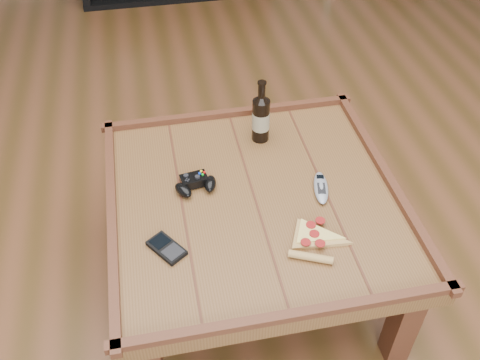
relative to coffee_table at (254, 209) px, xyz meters
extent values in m
plane|color=#4E3316|center=(0.00, 0.00, -0.39)|extent=(6.00, 6.00, 0.00)
cube|color=brown|center=(0.00, 0.00, 0.03)|extent=(1.00, 1.00, 0.06)
cube|color=#462013|center=(0.42, -0.42, -0.20)|extent=(0.08, 0.08, 0.39)
cube|color=#462013|center=(-0.42, 0.42, -0.20)|extent=(0.08, 0.08, 0.39)
cube|color=#462013|center=(0.42, 0.42, -0.20)|extent=(0.08, 0.08, 0.39)
cube|color=#462013|center=(0.00, 0.48, 0.07)|extent=(1.03, 0.03, 0.03)
cube|color=#462013|center=(0.00, -0.48, 0.07)|extent=(1.03, 0.03, 0.03)
cube|color=#462013|center=(0.48, 0.00, 0.07)|extent=(0.03, 1.03, 0.03)
cube|color=#462013|center=(-0.48, 0.00, 0.07)|extent=(0.03, 1.03, 0.03)
cylinder|color=black|center=(0.09, 0.31, 0.15)|extent=(0.07, 0.07, 0.18)
cone|color=black|center=(0.09, 0.31, 0.25)|extent=(0.06, 0.06, 0.03)
cylinder|color=black|center=(0.09, 0.31, 0.28)|extent=(0.03, 0.03, 0.06)
cylinder|color=black|center=(0.09, 0.31, 0.31)|extent=(0.03, 0.03, 0.01)
cylinder|color=tan|center=(0.09, 0.31, 0.15)|extent=(0.07, 0.07, 0.07)
cube|color=black|center=(-0.20, 0.11, 0.08)|extent=(0.10, 0.07, 0.03)
ellipsoid|color=black|center=(-0.24, 0.06, 0.08)|extent=(0.08, 0.09, 0.04)
ellipsoid|color=black|center=(-0.14, 0.08, 0.08)|extent=(0.06, 0.09, 0.04)
cylinder|color=black|center=(-0.22, 0.11, 0.10)|extent=(0.02, 0.02, 0.01)
cylinder|color=black|center=(-0.18, 0.10, 0.10)|extent=(0.02, 0.02, 0.01)
cylinder|color=yellow|center=(-0.17, 0.13, 0.10)|extent=(0.01, 0.01, 0.01)
cylinder|color=red|center=(-0.16, 0.12, 0.10)|extent=(0.01, 0.01, 0.01)
cylinder|color=#0C33CC|center=(-0.17, 0.12, 0.10)|extent=(0.01, 0.01, 0.01)
cylinder|color=#0C9919|center=(-0.16, 0.11, 0.10)|extent=(0.01, 0.01, 0.01)
cylinder|color=tan|center=(0.11, -0.30, 0.07)|extent=(0.14, 0.08, 0.02)
cylinder|color=#AC1B16|center=(0.11, -0.24, 0.08)|extent=(0.03, 0.03, 0.00)
cylinder|color=#AC1B16|center=(0.15, -0.25, 0.08)|extent=(0.03, 0.03, 0.00)
cylinder|color=#AC1B16|center=(0.15, -0.21, 0.08)|extent=(0.03, 0.03, 0.00)
cylinder|color=#AC1B16|center=(0.15, -0.17, 0.08)|extent=(0.03, 0.03, 0.00)
cylinder|color=#AC1B16|center=(0.18, -0.16, 0.08)|extent=(0.03, 0.03, 0.00)
cube|color=black|center=(-0.32, -0.17, 0.07)|extent=(0.13, 0.14, 0.02)
cube|color=black|center=(-0.34, -0.15, 0.07)|extent=(0.07, 0.07, 0.00)
cube|color=black|center=(-0.30, -0.20, 0.07)|extent=(0.07, 0.07, 0.00)
ellipsoid|color=gray|center=(0.23, -0.01, 0.07)|extent=(0.08, 0.17, 0.02)
cube|color=black|center=(0.25, 0.04, 0.08)|extent=(0.03, 0.02, 0.00)
cube|color=black|center=(0.23, -0.02, 0.08)|extent=(0.04, 0.06, 0.00)
camera|label=1|loc=(-0.30, -1.27, 1.37)|focal=40.00mm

